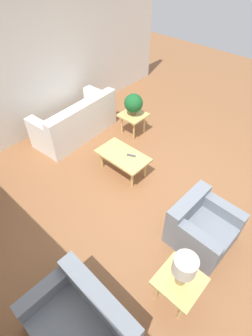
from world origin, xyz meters
TOP-DOWN VIEW (x-y plane):
  - ground_plane at (0.00, 0.00)m, footprint 14.00×14.00m
  - wall_right at (3.06, 0.00)m, footprint 0.12×7.20m
  - sofa at (2.27, -0.21)m, footprint 0.92×1.85m
  - armchair at (-1.07, 0.25)m, footprint 0.83×0.85m
  - loveseat at (-0.76, 2.24)m, footprint 1.18×0.85m
  - coffee_table at (0.74, -0.04)m, footprint 0.95×0.54m
  - side_table_plant at (1.42, -1.10)m, footprint 0.52×0.52m
  - side_table_lamp at (-1.30, 1.18)m, footprint 0.52×0.52m
  - potted_plant at (1.42, -1.10)m, footprint 0.39×0.39m
  - table_lamp at (-1.30, 1.18)m, footprint 0.27×0.27m
  - remote_control at (0.61, -0.12)m, footprint 0.16×0.10m

SIDE VIEW (x-z plane):
  - ground_plane at x=0.00m, z-range 0.00..0.00m
  - loveseat at x=-0.76m, z-range -0.07..0.63m
  - armchair at x=-1.07m, z-range -0.06..0.64m
  - sofa at x=2.27m, z-range -0.10..0.74m
  - coffee_table at x=0.74m, z-range 0.16..0.57m
  - side_table_plant at x=1.42m, z-range 0.17..0.64m
  - side_table_lamp at x=-1.30m, z-range 0.17..0.64m
  - remote_control at x=0.61m, z-range 0.41..0.43m
  - potted_plant at x=1.42m, z-range 0.50..0.96m
  - table_lamp at x=-1.30m, z-range 0.55..1.04m
  - wall_right at x=3.06m, z-range 0.00..2.70m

